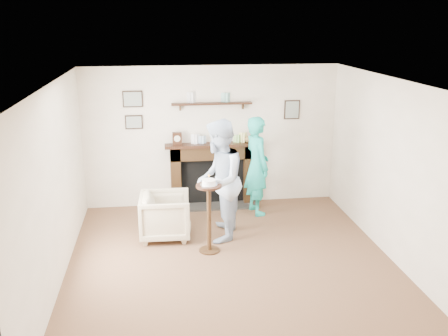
{
  "coord_description": "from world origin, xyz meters",
  "views": [
    {
      "loc": [
        -0.96,
        -6.11,
        3.26
      ],
      "look_at": [
        0.0,
        0.9,
        1.14
      ],
      "focal_mm": 40.0,
      "sensor_mm": 36.0,
      "label": 1
    }
  ],
  "objects_px": {
    "armchair": "(166,237)",
    "woman": "(256,212)",
    "pedestal_table": "(209,205)",
    "man": "(219,238)"
  },
  "relations": [
    {
      "from": "armchair",
      "to": "woman",
      "type": "distance_m",
      "value": 1.79
    },
    {
      "from": "armchair",
      "to": "pedestal_table",
      "type": "distance_m",
      "value": 1.11
    },
    {
      "from": "woman",
      "to": "pedestal_table",
      "type": "relative_size",
      "value": 1.46
    },
    {
      "from": "man",
      "to": "pedestal_table",
      "type": "height_order",
      "value": "pedestal_table"
    },
    {
      "from": "armchair",
      "to": "woman",
      "type": "bearing_deg",
      "value": -60.59
    },
    {
      "from": "woman",
      "to": "pedestal_table",
      "type": "height_order",
      "value": "pedestal_table"
    },
    {
      "from": "armchair",
      "to": "man",
      "type": "height_order",
      "value": "man"
    },
    {
      "from": "man",
      "to": "woman",
      "type": "relative_size",
      "value": 1.09
    },
    {
      "from": "armchair",
      "to": "pedestal_table",
      "type": "xyz_separation_m",
      "value": [
        0.61,
        -0.59,
        0.72
      ]
    },
    {
      "from": "armchair",
      "to": "man",
      "type": "distance_m",
      "value": 0.83
    }
  ]
}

